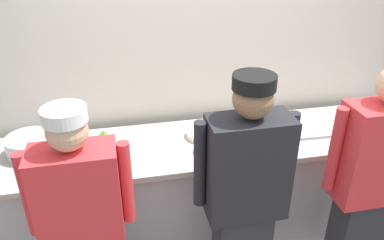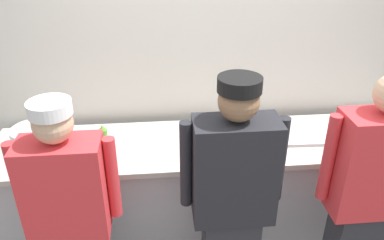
% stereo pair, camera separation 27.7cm
% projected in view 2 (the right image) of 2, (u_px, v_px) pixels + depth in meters
% --- Properties ---
extents(wall_back, '(5.05, 0.10, 2.83)m').
position_uv_depth(wall_back, '(203.00, 57.00, 3.04)').
color(wall_back, silver).
rests_on(wall_back, ground).
extents(prep_counter, '(3.22, 0.72, 0.92)m').
position_uv_depth(prep_counter, '(209.00, 191.00, 3.05)').
color(prep_counter, '#B2B2B7').
rests_on(prep_counter, ground).
extents(chef_near_left, '(0.58, 0.24, 1.60)m').
position_uv_depth(chef_near_left, '(71.00, 219.00, 2.20)').
color(chef_near_left, '#2D2D33').
rests_on(chef_near_left, ground).
extents(chef_center, '(0.61, 0.24, 1.69)m').
position_uv_depth(chef_center, '(232.00, 202.00, 2.25)').
color(chef_center, '#2D2D33').
rests_on(chef_center, ground).
extents(chef_far_right, '(0.62, 0.24, 1.69)m').
position_uv_depth(chef_far_right, '(367.00, 198.00, 2.30)').
color(chef_far_right, '#2D2D33').
rests_on(chef_far_right, ground).
extents(plate_stack_front, '(0.24, 0.24, 0.05)m').
position_uv_depth(plate_stack_front, '(203.00, 135.00, 2.89)').
color(plate_stack_front, white).
rests_on(plate_stack_front, prep_counter).
extents(mixing_bowl_steel, '(0.33, 0.33, 0.14)m').
position_uv_depth(mixing_bowl_steel, '(35.00, 136.00, 2.77)').
color(mixing_bowl_steel, '#B7BABF').
rests_on(mixing_bowl_steel, prep_counter).
extents(sheet_tray, '(0.51, 0.33, 0.02)m').
position_uv_depth(sheet_tray, '(314.00, 135.00, 2.91)').
color(sheet_tray, '#B7BABF').
rests_on(sheet_tray, prep_counter).
extents(squeeze_bottle_primary, '(0.06, 0.06, 0.21)m').
position_uv_depth(squeeze_bottle_primary, '(104.00, 139.00, 2.67)').
color(squeeze_bottle_primary, '#56A333').
rests_on(squeeze_bottle_primary, prep_counter).
extents(ramekin_yellow_sauce, '(0.10, 0.10, 0.04)m').
position_uv_depth(ramekin_yellow_sauce, '(371.00, 132.00, 2.93)').
color(ramekin_yellow_sauce, white).
rests_on(ramekin_yellow_sauce, prep_counter).
extents(ramekin_orange_sauce, '(0.08, 0.08, 0.04)m').
position_uv_depth(ramekin_orange_sauce, '(266.00, 127.00, 3.00)').
color(ramekin_orange_sauce, white).
rests_on(ramekin_orange_sauce, prep_counter).
extents(ramekin_red_sauce, '(0.09, 0.09, 0.04)m').
position_uv_depth(ramekin_red_sauce, '(198.00, 151.00, 2.69)').
color(ramekin_red_sauce, white).
rests_on(ramekin_red_sauce, prep_counter).
extents(deli_cup, '(0.09, 0.09, 0.09)m').
position_uv_depth(deli_cup, '(246.00, 143.00, 2.74)').
color(deli_cup, white).
rests_on(deli_cup, prep_counter).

